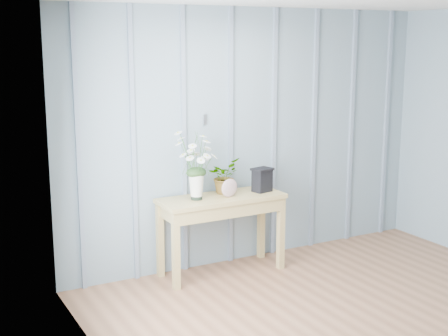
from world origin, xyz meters
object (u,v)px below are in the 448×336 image
sideboard (221,208)px  daisy_vase (196,155)px  carved_box (262,180)px  felt_disc_vessel (229,188)px

sideboard → daisy_vase: bearing=178.9°
carved_box → daisy_vase: bearing=177.7°
daisy_vase → carved_box: (0.69, -0.03, -0.29)m
daisy_vase → felt_disc_vessel: 0.45m
carved_box → sideboard: bearing=177.0°
daisy_vase → carved_box: bearing=-2.3°
felt_disc_vessel → carved_box: carved_box is taller
daisy_vase → carved_box: daisy_vase is taller
sideboard → daisy_vase: daisy_vase is taller
daisy_vase → carved_box: size_ratio=2.83×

